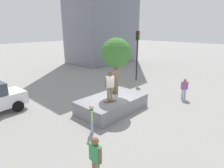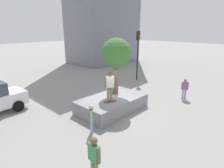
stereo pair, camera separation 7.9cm
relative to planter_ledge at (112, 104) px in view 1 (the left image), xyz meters
name	(u,v)px [view 1 (the left image)]	position (x,y,z in m)	size (l,w,h in m)	color
ground_plane	(114,109)	(0.19, 0.04, -0.43)	(120.00, 120.00, 0.00)	gray
planter_ledge	(112,104)	(0.00, 0.00, 0.00)	(4.33, 2.54, 0.86)	gray
plaza_tree	(116,53)	(0.73, 0.32, 3.11)	(1.88, 1.88, 3.66)	brown
boxwood_shrub	(112,90)	(0.66, 0.58, 0.65)	(0.45, 0.45, 0.45)	#3D7A33
skateboard	(110,101)	(-0.59, -0.37, 0.48)	(0.82, 0.49, 0.07)	brown
skateboarder	(110,84)	(-0.59, -0.37, 1.52)	(0.55, 0.38, 1.77)	#847056
traffic_light_corner	(137,48)	(6.95, 3.15, 2.82)	(0.33, 0.36, 4.79)	black
bystander_watching	(95,156)	(-4.64, -3.57, 0.56)	(0.27, 0.58, 1.72)	#847056
passerby_with_bag	(184,87)	(5.11, -2.51, 0.47)	(0.40, 0.44, 1.55)	#8C9EB7
pedestrian_crossing	(92,117)	(-2.67, -1.12, 0.45)	(0.39, 0.43, 1.52)	#8C9EB7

